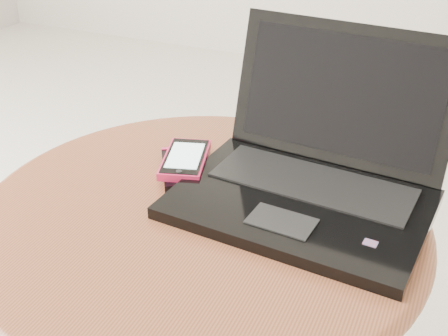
% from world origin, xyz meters
% --- Properties ---
extents(table, '(0.62, 0.62, 0.50)m').
position_xyz_m(table, '(0.12, 0.02, 0.39)').
color(table, brown).
rests_on(table, ground).
extents(laptop, '(0.35, 0.32, 0.22)m').
position_xyz_m(laptop, '(0.25, 0.12, 0.53)').
color(laptop, black).
rests_on(laptop, table).
extents(phone_black, '(0.12, 0.14, 0.01)m').
position_xyz_m(phone_black, '(0.05, 0.10, 0.50)').
color(phone_black, black).
rests_on(phone_black, table).
extents(phone_pink, '(0.09, 0.13, 0.01)m').
position_xyz_m(phone_pink, '(0.05, 0.11, 0.51)').
color(phone_pink, '#DE2152').
rests_on(phone_pink, phone_black).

